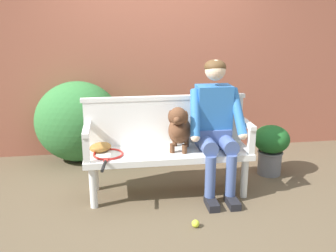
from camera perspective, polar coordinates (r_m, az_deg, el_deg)
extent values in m
plane|color=brown|center=(3.89, 0.00, -10.05)|extent=(40.00, 40.00, 0.00)
cube|color=#9E5642|center=(4.97, -2.47, 8.60)|extent=(8.00, 0.30, 2.12)
ellipsoid|color=#286B2D|center=(4.71, -5.25, -0.96)|extent=(1.16, 0.72, 0.67)
ellipsoid|color=#337538|center=(4.70, -13.36, 0.64)|extent=(1.03, 0.79, 0.98)
cube|color=white|center=(3.72, 0.00, -4.14)|extent=(1.61, 0.49, 0.06)
cylinder|color=white|center=(3.61, -11.19, -9.09)|extent=(0.07, 0.07, 0.40)
cylinder|color=white|center=(3.81, 11.40, -7.70)|extent=(0.07, 0.07, 0.40)
cylinder|color=white|center=(3.95, -10.96, -6.77)|extent=(0.07, 0.07, 0.40)
cylinder|color=white|center=(4.13, 9.68, -5.64)|extent=(0.07, 0.07, 0.40)
cube|color=white|center=(3.85, -0.47, 0.62)|extent=(1.61, 0.05, 0.46)
cube|color=white|center=(3.78, -0.48, 4.26)|extent=(1.65, 0.06, 0.04)
cube|color=white|center=(3.45, -12.21, -3.56)|extent=(0.06, 0.06, 0.24)
cube|color=white|center=(3.60, -12.15, -0.35)|extent=(0.06, 0.49, 0.04)
cube|color=white|center=(3.67, 12.43, -2.36)|extent=(0.06, 0.06, 0.24)
cube|color=white|center=(3.81, 11.48, 0.62)|extent=(0.06, 0.49, 0.04)
cube|color=black|center=(3.64, 6.59, -11.53)|extent=(0.10, 0.24, 0.07)
cylinder|color=#475B93|center=(3.61, 6.39, -7.59)|extent=(0.10, 0.10, 0.41)
cylinder|color=#475B93|center=(3.65, 5.89, -2.80)|extent=(0.15, 0.32, 0.15)
cube|color=black|center=(3.69, 9.65, -11.23)|extent=(0.10, 0.24, 0.07)
cylinder|color=#475B93|center=(3.66, 9.45, -7.34)|extent=(0.10, 0.10, 0.41)
cylinder|color=#475B93|center=(3.70, 8.90, -2.63)|extent=(0.15, 0.32, 0.15)
cube|color=#475B93|center=(3.82, 6.78, -1.67)|extent=(0.32, 0.24, 0.20)
cube|color=#2D6BB2|center=(3.76, 6.84, 2.19)|extent=(0.34, 0.22, 0.52)
cylinder|color=#2D6BB2|center=(3.60, 4.10, 1.94)|extent=(0.14, 0.33, 0.45)
sphere|color=beige|center=(3.54, 4.13, -1.69)|extent=(0.09, 0.09, 0.09)
cylinder|color=#2D6BB2|center=(3.71, 10.46, 2.14)|extent=(0.14, 0.33, 0.45)
sphere|color=beige|center=(3.66, 11.18, -1.34)|extent=(0.09, 0.09, 0.09)
sphere|color=beige|center=(3.66, 7.13, 8.34)|extent=(0.20, 0.20, 0.20)
ellipsoid|color=#51381E|center=(3.67, 7.11, 8.83)|extent=(0.21, 0.21, 0.14)
cylinder|color=brown|center=(3.64, 0.62, -3.37)|extent=(0.05, 0.05, 0.09)
cylinder|color=brown|center=(3.63, 2.52, -3.46)|extent=(0.05, 0.05, 0.09)
cylinder|color=brown|center=(3.83, 1.02, -2.38)|extent=(0.05, 0.05, 0.09)
cylinder|color=brown|center=(3.81, 2.82, -2.46)|extent=(0.05, 0.05, 0.09)
ellipsoid|color=brown|center=(3.68, 1.77, -0.61)|extent=(0.30, 0.38, 0.26)
sphere|color=brown|center=(3.56, 1.56, -0.81)|extent=(0.15, 0.15, 0.15)
sphere|color=brown|center=(3.49, 1.52, 1.52)|extent=(0.16, 0.16, 0.16)
ellipsoid|color=brown|center=(3.42, 1.37, 0.94)|extent=(0.09, 0.11, 0.06)
ellipsoid|color=brown|center=(3.51, 0.40, 1.44)|extent=(0.06, 0.05, 0.12)
ellipsoid|color=brown|center=(3.49, 2.67, 1.35)|extent=(0.06, 0.05, 0.12)
sphere|color=brown|center=(3.81, 2.04, 0.82)|extent=(0.08, 0.08, 0.08)
torus|color=red|center=(3.63, -8.98, -4.20)|extent=(0.32, 0.32, 0.02)
cylinder|color=silver|center=(3.64, -8.97, -4.30)|extent=(0.25, 0.25, 0.00)
cube|color=red|center=(3.48, -9.32, -5.09)|extent=(0.04, 0.07, 0.02)
cylinder|color=black|center=(3.35, -9.64, -5.97)|extent=(0.05, 0.22, 0.03)
ellipsoid|color=#9E6B2D|center=(3.72, -10.13, -3.17)|extent=(0.28, 0.26, 0.09)
sphere|color=#CCDB33|center=(3.32, 4.17, -14.44)|extent=(0.07, 0.07, 0.07)
cylinder|color=slate|center=(4.44, 15.03, -5.39)|extent=(0.26, 0.26, 0.26)
torus|color=slate|center=(4.39, 15.16, -3.82)|extent=(0.28, 0.28, 0.02)
ellipsoid|color=#1E5B23|center=(4.34, 15.31, -1.91)|extent=(0.40, 0.40, 0.31)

